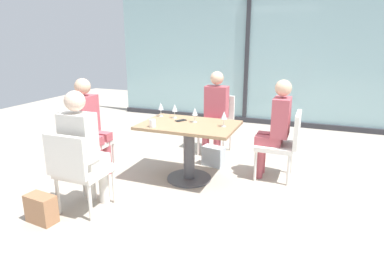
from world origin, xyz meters
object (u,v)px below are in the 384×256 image
object	(u,v)px
chair_front_left	(78,167)
chair_side_end	(84,137)
dining_table_main	(189,140)
coffee_cup	(153,123)
handbag_1	(41,209)
chair_near_window	(217,120)
wine_glass_2	(224,116)
person_front_left	(83,145)
wine_glass_3	(161,107)
person_near_window	(215,109)
wine_glass_1	(175,108)
person_side_end	(90,123)
person_far_right	(276,125)
cell_phone_on_table	(181,120)
wine_glass_0	(195,112)
chair_far_right	(283,141)
handbag_0	(213,156)

from	to	relation	value
chair_front_left	chair_side_end	size ratio (longest dim) A/B	1.00
dining_table_main	coffee_cup	world-z (taller)	coffee_cup
handbag_1	chair_side_end	bearing A→B (deg)	114.52
chair_near_window	wine_glass_2	xyz separation A→B (m)	(0.43, -1.15, 0.37)
dining_table_main	wine_glass_2	size ratio (longest dim) A/B	6.28
chair_side_end	coffee_cup	distance (m)	1.05
dining_table_main	person_front_left	world-z (taller)	person_front_left
wine_glass_3	person_near_window	bearing A→B (deg)	59.42
person_front_left	wine_glass_1	distance (m)	1.36
chair_front_left	person_front_left	size ratio (longest dim) A/B	0.69
chair_near_window	chair_side_end	distance (m)	2.01
person_side_end	person_far_right	world-z (taller)	same
dining_table_main	chair_near_window	bearing A→B (deg)	90.00
person_front_left	chair_front_left	bearing A→B (deg)	-90.00
wine_glass_3	cell_phone_on_table	bearing A→B (deg)	-20.54
wine_glass_0	wine_glass_1	bearing A→B (deg)	160.62
person_side_end	chair_near_window	bearing A→B (deg)	50.05
cell_phone_on_table	person_far_right	bearing A→B (deg)	48.63
chair_front_left	person_side_end	bearing A→B (deg)	120.78
wine_glass_2	wine_glass_3	world-z (taller)	same
chair_side_end	wine_glass_1	world-z (taller)	wine_glass_1
chair_front_left	coffee_cup	xyz separation A→B (m)	(0.38, 0.88, 0.28)
chair_front_left	wine_glass_1	world-z (taller)	wine_glass_1
chair_far_right	handbag_1	world-z (taller)	chair_far_right
chair_near_window	wine_glass_3	size ratio (longest dim) A/B	4.70
wine_glass_1	handbag_1	xyz separation A→B (m)	(-0.68, -1.67, -0.72)
wine_glass_0	wine_glass_2	size ratio (longest dim) A/B	1.00
chair_side_end	person_far_right	size ratio (longest dim) A/B	0.69
chair_near_window	cell_phone_on_table	distance (m)	1.11
chair_front_left	cell_phone_on_table	xyz separation A→B (m)	(0.57, 1.27, 0.24)
cell_phone_on_table	handbag_0	bearing A→B (deg)	87.16
wine_glass_0	wine_glass_3	size ratio (longest dim) A/B	1.00
person_far_right	wine_glass_1	bearing A→B (deg)	-168.68
wine_glass_0	cell_phone_on_table	bearing A→B (deg)	178.71
wine_glass_2	wine_glass_3	distance (m)	0.95
person_side_end	person_far_right	size ratio (longest dim) A/B	1.00
wine_glass_3	handbag_1	world-z (taller)	wine_glass_3
dining_table_main	person_side_end	distance (m)	1.29
person_front_left	person_side_end	world-z (taller)	same
wine_glass_2	handbag_1	distance (m)	2.17
person_front_left	wine_glass_0	distance (m)	1.40
chair_side_end	wine_glass_2	xyz separation A→B (m)	(1.78, 0.34, 0.37)
chair_front_left	chair_far_right	distance (m)	2.44
dining_table_main	handbag_1	distance (m)	1.79
chair_side_end	person_side_end	bearing A→B (deg)	0.00
chair_far_right	wine_glass_2	distance (m)	0.87
person_far_right	coffee_cup	distance (m)	1.52
chair_near_window	chair_far_right	world-z (taller)	same
wine_glass_2	dining_table_main	bearing A→B (deg)	-176.23
person_front_left	person_near_window	bearing A→B (deg)	71.22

